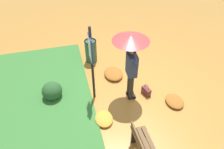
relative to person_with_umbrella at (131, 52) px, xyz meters
name	(u,v)px	position (x,y,z in m)	size (l,w,h in m)	color
ground_plane	(128,92)	(0.11, -0.02, -1.55)	(18.00, 18.00, 0.00)	#B27A33
grass_verge	(22,96)	(0.71, 3.09, -1.53)	(4.80, 4.00, 0.05)	#387533
person_with_umbrella	(131,52)	(0.00, 0.00, 0.00)	(0.96, 0.96, 2.04)	#2D2823
info_sign_post	(91,57)	(0.18, 1.01, -0.11)	(0.44, 0.07, 2.30)	black
handbag	(146,91)	(-0.12, -0.52, -1.42)	(0.33, 0.22, 0.37)	brown
trash_bin	(91,51)	(1.97, 0.76, -1.13)	(0.42, 0.42, 0.83)	#2D5138
shrub_cluster	(53,90)	(0.49, 2.17, -1.31)	(0.64, 0.58, 0.52)	#285628
leaf_pile_near_person	(114,74)	(0.96, 0.20, -1.47)	(0.75, 0.60, 0.16)	#A86023
leaf_pile_by_bench	(104,119)	(-0.76, 0.93, -1.49)	(0.59, 0.47, 0.13)	gold
leaf_pile_far_path	(174,101)	(-0.66, -1.18, -1.48)	(0.61, 0.49, 0.13)	#A86023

